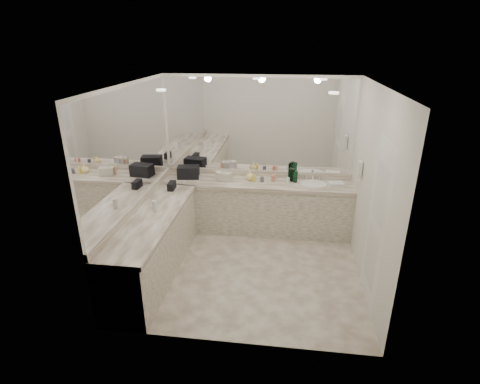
# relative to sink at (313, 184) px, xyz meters

# --- Properties ---
(floor) EXTENTS (3.20, 3.20, 0.00)m
(floor) POSITION_rel_sink_xyz_m (-0.95, -1.20, -0.90)
(floor) COLOR beige
(floor) RESTS_ON ground
(ceiling) EXTENTS (3.20, 3.20, 0.00)m
(ceiling) POSITION_rel_sink_xyz_m (-0.95, -1.20, 1.71)
(ceiling) COLOR white
(ceiling) RESTS_ON floor
(wall_back) EXTENTS (3.20, 0.02, 2.60)m
(wall_back) POSITION_rel_sink_xyz_m (-0.95, 0.30, 0.41)
(wall_back) COLOR silver
(wall_back) RESTS_ON floor
(wall_left) EXTENTS (0.02, 3.00, 2.60)m
(wall_left) POSITION_rel_sink_xyz_m (-2.55, -1.20, 0.41)
(wall_left) COLOR silver
(wall_left) RESTS_ON floor
(wall_right) EXTENTS (0.02, 3.00, 2.60)m
(wall_right) POSITION_rel_sink_xyz_m (0.65, -1.20, 0.41)
(wall_right) COLOR silver
(wall_right) RESTS_ON floor
(vanity_back_base) EXTENTS (3.20, 0.60, 0.84)m
(vanity_back_base) POSITION_rel_sink_xyz_m (-0.95, 0.00, -0.48)
(vanity_back_base) COLOR beige
(vanity_back_base) RESTS_ON floor
(vanity_back_top) EXTENTS (3.20, 0.64, 0.06)m
(vanity_back_top) POSITION_rel_sink_xyz_m (-0.95, -0.01, -0.03)
(vanity_back_top) COLOR beige
(vanity_back_top) RESTS_ON vanity_back_base
(vanity_left_base) EXTENTS (0.60, 2.40, 0.84)m
(vanity_left_base) POSITION_rel_sink_xyz_m (-2.25, -1.50, -0.48)
(vanity_left_base) COLOR beige
(vanity_left_base) RESTS_ON floor
(vanity_left_top) EXTENTS (0.64, 2.42, 0.06)m
(vanity_left_top) POSITION_rel_sink_xyz_m (-2.24, -1.50, -0.03)
(vanity_left_top) COLOR beige
(vanity_left_top) RESTS_ON vanity_left_base
(backsplash_back) EXTENTS (3.20, 0.04, 0.10)m
(backsplash_back) POSITION_rel_sink_xyz_m (-0.95, 0.28, 0.05)
(backsplash_back) COLOR beige
(backsplash_back) RESTS_ON vanity_back_top
(backsplash_left) EXTENTS (0.04, 3.00, 0.10)m
(backsplash_left) POSITION_rel_sink_xyz_m (-2.53, -1.20, 0.05)
(backsplash_left) COLOR beige
(backsplash_left) RESTS_ON vanity_left_top
(mirror_back) EXTENTS (3.12, 0.01, 1.55)m
(mirror_back) POSITION_rel_sink_xyz_m (-0.95, 0.29, 0.88)
(mirror_back) COLOR white
(mirror_back) RESTS_ON wall_back
(mirror_left) EXTENTS (0.01, 2.92, 1.55)m
(mirror_left) POSITION_rel_sink_xyz_m (-2.54, -1.20, 0.88)
(mirror_left) COLOR white
(mirror_left) RESTS_ON wall_left
(sink) EXTENTS (0.44, 0.44, 0.03)m
(sink) POSITION_rel_sink_xyz_m (0.00, 0.00, 0.00)
(sink) COLOR white
(sink) RESTS_ON vanity_back_top
(faucet) EXTENTS (0.24, 0.16, 0.14)m
(faucet) POSITION_rel_sink_xyz_m (0.00, 0.21, 0.07)
(faucet) COLOR silver
(faucet) RESTS_ON vanity_back_top
(wall_phone) EXTENTS (0.06, 0.10, 0.24)m
(wall_phone) POSITION_rel_sink_xyz_m (0.61, -0.50, 0.46)
(wall_phone) COLOR white
(wall_phone) RESTS_ON wall_right
(door) EXTENTS (0.02, 0.82, 2.10)m
(door) POSITION_rel_sink_xyz_m (0.64, -1.70, 0.16)
(door) COLOR white
(door) RESTS_ON wall_right
(black_toiletry_bag) EXTENTS (0.40, 0.29, 0.21)m
(black_toiletry_bag) POSITION_rel_sink_xyz_m (-2.12, 0.04, 0.11)
(black_toiletry_bag) COLOR black
(black_toiletry_bag) RESTS_ON vanity_back_top
(black_bag_spill) EXTENTS (0.11, 0.22, 0.12)m
(black_bag_spill) POSITION_rel_sink_xyz_m (-2.25, -0.52, 0.06)
(black_bag_spill) COLOR black
(black_bag_spill) RESTS_ON vanity_left_top
(cream_cosmetic_case) EXTENTS (0.28, 0.22, 0.14)m
(cream_cosmetic_case) POSITION_rel_sink_xyz_m (-1.50, -0.02, 0.07)
(cream_cosmetic_case) COLOR beige
(cream_cosmetic_case) RESTS_ON vanity_back_top
(hand_towel) EXTENTS (0.27, 0.21, 0.04)m
(hand_towel) POSITION_rel_sink_xyz_m (0.37, 0.01, 0.03)
(hand_towel) COLOR white
(hand_towel) RESTS_ON vanity_back_top
(lotion_left) EXTENTS (0.07, 0.07, 0.15)m
(lotion_left) POSITION_rel_sink_xyz_m (-2.25, -1.33, 0.08)
(lotion_left) COLOR white
(lotion_left) RESTS_ON vanity_left_top
(soap_bottle_a) EXTENTS (0.09, 0.09, 0.20)m
(soap_bottle_a) POSITION_rel_sink_xyz_m (-1.53, -0.02, 0.10)
(soap_bottle_a) COLOR silver
(soap_bottle_a) RESTS_ON vanity_back_top
(soap_bottle_b) EXTENTS (0.11, 0.11, 0.18)m
(soap_bottle_b) POSITION_rel_sink_xyz_m (-1.47, 0.02, 0.10)
(soap_bottle_b) COLOR silver
(soap_bottle_b) RESTS_ON vanity_back_top
(soap_bottle_c) EXTENTS (0.15, 0.15, 0.18)m
(soap_bottle_c) POSITION_rel_sink_xyz_m (-1.06, 0.04, 0.09)
(soap_bottle_c) COLOR #FEE587
(soap_bottle_c) RESTS_ON vanity_back_top
(green_bottle_0) EXTENTS (0.07, 0.07, 0.19)m
(green_bottle_0) POSITION_rel_sink_xyz_m (-0.39, 0.15, 0.10)
(green_bottle_0) COLOR #11502D
(green_bottle_0) RESTS_ON vanity_back_top
(green_bottle_1) EXTENTS (0.07, 0.07, 0.22)m
(green_bottle_1) POSITION_rel_sink_xyz_m (-0.35, 0.09, 0.11)
(green_bottle_1) COLOR #11502D
(green_bottle_1) RESTS_ON vanity_back_top
(green_bottle_2) EXTENTS (0.07, 0.07, 0.19)m
(green_bottle_2) POSITION_rel_sink_xyz_m (-0.30, 0.06, 0.10)
(green_bottle_2) COLOR #11502D
(green_bottle_2) RESTS_ON vanity_back_top
(green_bottle_3) EXTENTS (0.07, 0.07, 0.21)m
(green_bottle_3) POSITION_rel_sink_xyz_m (-0.37, 0.13, 0.11)
(green_bottle_3) COLOR #11502D
(green_bottle_3) RESTS_ON vanity_back_top
(amenity_bottle_0) EXTENTS (0.06, 0.06, 0.09)m
(amenity_bottle_0) POSITION_rel_sink_xyz_m (-0.42, 0.01, 0.05)
(amenity_bottle_0) COLOR white
(amenity_bottle_0) RESTS_ON vanity_back_top
(amenity_bottle_1) EXTENTS (0.06, 0.06, 0.11)m
(amenity_bottle_1) POSITION_rel_sink_xyz_m (-0.67, 0.04, 0.06)
(amenity_bottle_1) COLOR #E57F66
(amenity_bottle_1) RESTS_ON vanity_back_top
(amenity_bottle_2) EXTENTS (0.04, 0.04, 0.12)m
(amenity_bottle_2) POSITION_rel_sink_xyz_m (-0.63, 0.09, 0.07)
(amenity_bottle_2) COLOR #E0B28C
(amenity_bottle_2) RESTS_ON vanity_back_top
(amenity_bottle_3) EXTENTS (0.06, 0.06, 0.08)m
(amenity_bottle_3) POSITION_rel_sink_xyz_m (-0.85, 0.00, 0.05)
(amenity_bottle_3) COLOR #3F3F4C
(amenity_bottle_3) RESTS_ON vanity_back_top
(amenity_bottle_4) EXTENTS (0.05, 0.05, 0.15)m
(amenity_bottle_4) POSITION_rel_sink_xyz_m (-1.63, 0.06, 0.08)
(amenity_bottle_4) COLOR #E0B28C
(amenity_bottle_4) RESTS_ON vanity_back_top
(amenity_bottle_5) EXTENTS (0.05, 0.05, 0.12)m
(amenity_bottle_5) POSITION_rel_sink_xyz_m (-0.99, -0.01, 0.07)
(amenity_bottle_5) COLOR #F2D84C
(amenity_bottle_5) RESTS_ON vanity_back_top
(amenity_bottle_6) EXTENTS (0.06, 0.06, 0.06)m
(amenity_bottle_6) POSITION_rel_sink_xyz_m (-1.95, -0.00, 0.04)
(amenity_bottle_6) COLOR silver
(amenity_bottle_6) RESTS_ON vanity_back_top
(amenity_bottle_7) EXTENTS (0.07, 0.07, 0.06)m
(amenity_bottle_7) POSITION_rel_sink_xyz_m (-1.43, 0.14, 0.04)
(amenity_bottle_7) COLOR silver
(amenity_bottle_7) RESTS_ON vanity_back_top
(amenity_bottle_8) EXTENTS (0.04, 0.04, 0.12)m
(amenity_bottle_8) POSITION_rel_sink_xyz_m (-2.13, 0.06, 0.06)
(amenity_bottle_8) COLOR #3F3F4C
(amenity_bottle_8) RESTS_ON vanity_back_top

